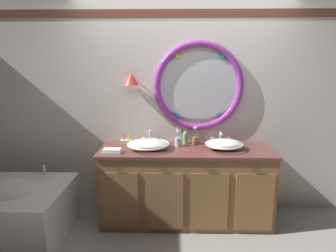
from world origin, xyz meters
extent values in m
plane|color=gray|center=(0.00, 0.00, 0.00)|extent=(14.00, 14.00, 0.00)
cube|color=silver|center=(0.00, 0.59, 1.30)|extent=(6.40, 0.08, 2.60)
cube|color=brown|center=(0.00, 0.55, 2.32)|extent=(6.27, 0.01, 0.09)
ellipsoid|color=silver|center=(0.16, 0.54, 1.52)|extent=(0.97, 0.02, 0.79)
torus|color=purple|center=(0.16, 0.53, 1.52)|extent=(1.04, 0.08, 1.04)
cube|color=red|center=(0.65, 0.52, 1.53)|extent=(0.05, 0.01, 0.05)
cube|color=teal|center=(0.42, 0.52, 1.85)|extent=(0.05, 0.01, 0.05)
cube|color=yellow|center=(-0.08, 0.52, 1.86)|extent=(0.05, 0.01, 0.05)
cube|color=green|center=(-0.32, 0.52, 1.50)|extent=(0.05, 0.01, 0.05)
cube|color=#2866B7|center=(-0.08, 0.52, 1.17)|extent=(0.05, 0.01, 0.05)
cube|color=#2866B7|center=(0.41, 0.52, 1.18)|extent=(0.05, 0.01, 0.05)
cylinder|color=#4C3823|center=(-0.61, 0.51, 1.63)|extent=(0.02, 0.09, 0.02)
cone|color=red|center=(-0.61, 0.46, 1.61)|extent=(0.17, 0.17, 0.14)
cube|color=olive|center=(0.02, 0.24, 0.41)|extent=(1.87, 0.62, 0.82)
cube|color=brown|center=(0.02, 0.24, 0.84)|extent=(1.91, 0.65, 0.03)
cube|color=brown|center=(0.02, 0.54, 0.76)|extent=(1.87, 0.02, 0.11)
cube|color=olive|center=(-0.69, -0.08, 0.37)|extent=(0.39, 0.02, 0.63)
cylinder|color=#422D1E|center=(-0.69, -0.09, 0.73)|extent=(0.10, 0.01, 0.01)
cube|color=olive|center=(-0.22, -0.08, 0.37)|extent=(0.39, 0.02, 0.63)
cylinder|color=#422D1E|center=(-0.22, -0.09, 0.73)|extent=(0.10, 0.01, 0.01)
cube|color=olive|center=(0.25, -0.08, 0.37)|extent=(0.39, 0.02, 0.63)
cylinder|color=#422D1E|center=(0.25, -0.09, 0.73)|extent=(0.10, 0.01, 0.01)
cube|color=olive|center=(0.72, -0.08, 0.37)|extent=(0.39, 0.02, 0.63)
cylinder|color=#422D1E|center=(0.72, -0.09, 0.73)|extent=(0.10, 0.01, 0.01)
cylinder|color=silver|center=(-1.59, 0.21, 0.60)|extent=(0.04, 0.04, 0.11)
ellipsoid|color=white|center=(-0.40, 0.21, 0.91)|extent=(0.45, 0.32, 0.10)
torus|color=white|center=(-0.40, 0.21, 0.91)|extent=(0.47, 0.47, 0.02)
cylinder|color=silver|center=(-0.40, 0.21, 0.91)|extent=(0.03, 0.03, 0.01)
ellipsoid|color=white|center=(0.43, 0.21, 0.91)|extent=(0.39, 0.27, 0.11)
torus|color=white|center=(0.43, 0.21, 0.91)|extent=(0.41, 0.41, 0.02)
cylinder|color=silver|center=(0.43, 0.21, 0.91)|extent=(0.03, 0.03, 0.01)
cylinder|color=silver|center=(-0.40, 0.48, 0.86)|extent=(0.05, 0.05, 0.02)
cylinder|color=silver|center=(-0.40, 0.48, 0.94)|extent=(0.02, 0.02, 0.13)
sphere|color=silver|center=(-0.40, 0.48, 1.00)|extent=(0.03, 0.03, 0.03)
cylinder|color=silver|center=(-0.40, 0.42, 1.00)|extent=(0.02, 0.10, 0.02)
cylinder|color=silver|center=(-0.48, 0.48, 0.88)|extent=(0.04, 0.04, 0.06)
cylinder|color=silver|center=(-0.32, 0.48, 0.88)|extent=(0.04, 0.04, 0.06)
cube|color=silver|center=(-0.48, 0.48, 0.92)|extent=(0.05, 0.01, 0.01)
cube|color=silver|center=(-0.32, 0.48, 0.92)|extent=(0.05, 0.01, 0.01)
cylinder|color=silver|center=(0.43, 0.48, 0.86)|extent=(0.05, 0.05, 0.02)
cylinder|color=silver|center=(0.43, 0.48, 0.93)|extent=(0.02, 0.02, 0.10)
sphere|color=silver|center=(0.43, 0.48, 0.98)|extent=(0.03, 0.03, 0.03)
cylinder|color=silver|center=(0.43, 0.42, 0.98)|extent=(0.02, 0.11, 0.02)
cylinder|color=silver|center=(0.34, 0.48, 0.88)|extent=(0.04, 0.04, 0.06)
cylinder|color=silver|center=(0.52, 0.48, 0.88)|extent=(0.04, 0.04, 0.06)
cube|color=silver|center=(0.34, 0.48, 0.92)|extent=(0.05, 0.01, 0.01)
cube|color=silver|center=(0.52, 0.48, 0.92)|extent=(0.05, 0.01, 0.01)
cylinder|color=silver|center=(-0.07, 0.33, 0.90)|extent=(0.07, 0.07, 0.09)
torus|color=silver|center=(-0.07, 0.33, 0.95)|extent=(0.08, 0.08, 0.01)
cylinder|color=blue|center=(-0.05, 0.32, 0.95)|extent=(0.03, 0.03, 0.16)
cube|color=white|center=(-0.05, 0.32, 1.04)|extent=(0.03, 0.02, 0.03)
cylinder|color=#19ADB2|center=(-0.08, 0.34, 0.95)|extent=(0.04, 0.01, 0.17)
cube|color=white|center=(-0.08, 0.34, 1.05)|extent=(0.02, 0.02, 0.02)
cylinder|color=orange|center=(-0.08, 0.31, 0.94)|extent=(0.04, 0.02, 0.15)
cube|color=white|center=(-0.08, 0.31, 1.03)|extent=(0.02, 0.02, 0.02)
cylinder|color=#996647|center=(0.13, 0.41, 0.90)|extent=(0.07, 0.07, 0.08)
torus|color=#996647|center=(0.13, 0.41, 0.94)|extent=(0.08, 0.08, 0.01)
cylinder|color=#E0383D|center=(0.15, 0.42, 0.96)|extent=(0.03, 0.01, 0.19)
cube|color=white|center=(0.15, 0.42, 1.07)|extent=(0.02, 0.02, 0.02)
cylinder|color=#E0383D|center=(0.13, 0.43, 0.94)|extent=(0.03, 0.03, 0.15)
cube|color=white|center=(0.13, 0.43, 1.03)|extent=(0.02, 0.02, 0.03)
cylinder|color=green|center=(0.11, 0.41, 0.95)|extent=(0.02, 0.01, 0.17)
cube|color=white|center=(0.11, 0.41, 1.05)|extent=(0.02, 0.02, 0.02)
cylinder|color=blue|center=(0.13, 0.40, 0.96)|extent=(0.02, 0.01, 0.18)
cube|color=white|center=(0.13, 0.40, 1.06)|extent=(0.02, 0.02, 0.02)
cylinder|color=#6BAD66|center=(0.02, 0.45, 0.91)|extent=(0.06, 0.06, 0.12)
cylinder|color=silver|center=(0.02, 0.45, 0.99)|extent=(0.03, 0.03, 0.02)
cylinder|color=silver|center=(0.02, 0.43, 1.00)|extent=(0.01, 0.04, 0.01)
cube|color=white|center=(-0.77, 0.05, 0.87)|extent=(0.20, 0.12, 0.02)
cube|color=white|center=(-0.77, 0.05, 0.89)|extent=(0.19, 0.11, 0.02)
cube|color=beige|center=(-0.68, 0.43, 0.88)|extent=(0.13, 0.09, 0.04)
cylinder|color=pink|center=(-0.71, 0.43, 0.93)|extent=(0.02, 0.02, 0.07)
cylinder|color=yellow|center=(-0.65, 0.43, 0.93)|extent=(0.02, 0.02, 0.06)
camera|label=1|loc=(-0.12, -2.81, 1.77)|focal=30.60mm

